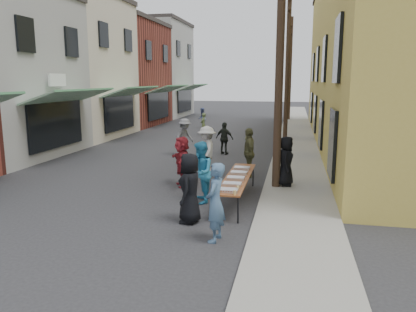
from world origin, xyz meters
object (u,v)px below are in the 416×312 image
at_px(guest_front_a, 190,188).
at_px(guest_front_c, 200,172).
at_px(utility_pole_near, 280,51).
at_px(serving_table, 237,178).
at_px(utility_pole_mid, 287,65).
at_px(server, 286,161).
at_px(catering_tray_sausage, 228,190).
at_px(utility_pole_far, 290,70).

xyz_separation_m(guest_front_a, guest_front_c, (-0.12, 1.70, 0.02)).
distance_m(utility_pole_near, serving_table, 4.28).
bearing_deg(utility_pole_mid, utility_pole_near, -90.00).
bearing_deg(serving_table, server, 53.27).
distance_m(utility_pole_mid, guest_front_c, 14.61).
distance_m(utility_pole_near, utility_pole_mid, 12.00).
xyz_separation_m(catering_tray_sausage, guest_front_a, (-0.93, -0.39, 0.11)).
bearing_deg(utility_pole_far, server, -89.28).
relative_size(utility_pole_mid, utility_pole_far, 1.00).
height_order(utility_pole_near, utility_pole_mid, same).
relative_size(utility_pole_near, server, 5.41).
bearing_deg(guest_front_a, utility_pole_near, 151.33).
height_order(utility_pole_mid, serving_table, utility_pole_mid).
height_order(utility_pole_far, serving_table, utility_pole_far).
bearing_deg(utility_pole_far, serving_table, -92.39).
bearing_deg(utility_pole_far, utility_pole_near, -90.00).
height_order(catering_tray_sausage, guest_front_c, guest_front_c).
height_order(guest_front_c, server, guest_front_c).
bearing_deg(serving_table, utility_pole_far, 87.61).
bearing_deg(catering_tray_sausage, server, 68.52).
bearing_deg(serving_table, utility_pole_mid, 85.51).
bearing_deg(guest_front_c, utility_pole_far, 160.08).
distance_m(utility_pole_mid, server, 12.36).
xyz_separation_m(utility_pole_far, serving_table, (-1.07, -25.67, -3.79)).
xyz_separation_m(guest_front_a, server, (2.30, 3.88, 0.03)).
bearing_deg(server, utility_pole_near, 120.51).
height_order(utility_pole_far, server, utility_pole_far).
distance_m(serving_table, guest_front_a, 2.25).
distance_m(utility_pole_near, server, 3.59).
relative_size(utility_pole_far, server, 5.41).
bearing_deg(guest_front_c, serving_table, 92.78).
distance_m(serving_table, catering_tray_sausage, 1.65).
xyz_separation_m(utility_pole_far, guest_front_c, (-2.12, -26.01, -3.58)).
xyz_separation_m(utility_pole_mid, guest_front_a, (-2.00, -15.71, -3.60)).
bearing_deg(utility_pole_near, utility_pole_mid, 90.00).
relative_size(catering_tray_sausage, guest_front_c, 0.27).
bearing_deg(server, utility_pole_far, 1.53).
bearing_deg(guest_front_a, guest_front_c, -176.40).
bearing_deg(utility_pole_far, utility_pole_mid, -90.00).
xyz_separation_m(utility_pole_mid, server, (0.30, -11.83, -3.57)).
xyz_separation_m(serving_table, catering_tray_sausage, (0.00, -1.65, 0.08)).
bearing_deg(utility_pole_mid, server, -88.55).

